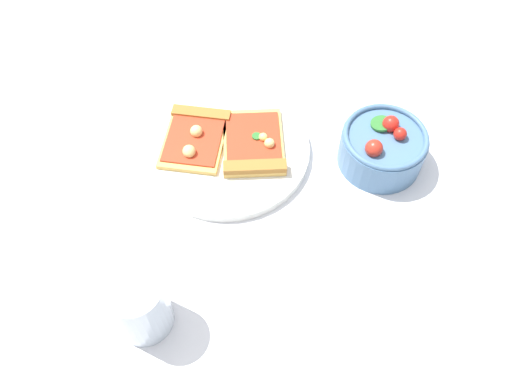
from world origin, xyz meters
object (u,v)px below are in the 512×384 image
object	(u,v)px
plate	(225,148)
pizza_slice_near	(254,147)
pizza_slice_far	(196,135)
soda_glass	(139,305)
salad_bowl	(382,147)

from	to	relation	value
plate	pizza_slice_near	bearing A→B (deg)	-145.21
pizza_slice_far	soda_glass	world-z (taller)	soda_glass
pizza_slice_far	soda_glass	size ratio (longest dim) A/B	1.51
pizza_slice_far	salad_bowl	xyz separation A→B (m)	(-0.22, -0.18, 0.01)
soda_glass	plate	bearing A→B (deg)	-62.13
pizza_slice_far	plate	bearing A→B (deg)	-150.75
pizza_slice_far	salad_bowl	bearing A→B (deg)	-140.48
pizza_slice_near	pizza_slice_far	size ratio (longest dim) A/B	1.04
pizza_slice_near	soda_glass	xyz separation A→B (m)	(-0.10, 0.29, 0.03)
pizza_slice_near	pizza_slice_far	distance (m)	0.09
plate	pizza_slice_near	distance (m)	0.05
pizza_slice_far	pizza_slice_near	bearing A→B (deg)	-148.00
plate	soda_glass	distance (m)	0.30
plate	pizza_slice_far	distance (m)	0.05
plate	pizza_slice_near	world-z (taller)	pizza_slice_near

